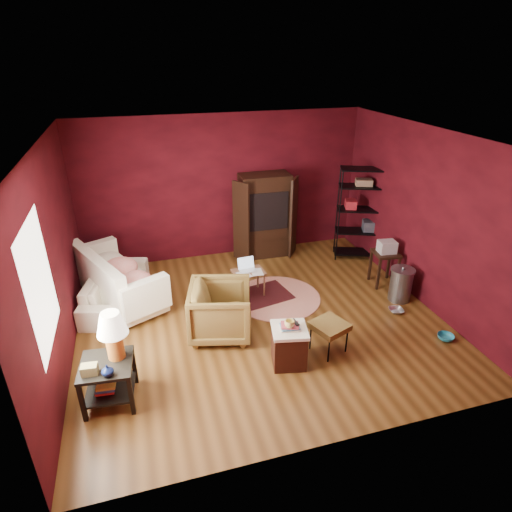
{
  "coord_description": "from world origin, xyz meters",
  "views": [
    {
      "loc": [
        -1.64,
        -5.4,
        3.85
      ],
      "look_at": [
        0.0,
        0.2,
        1.0
      ],
      "focal_mm": 30.0,
      "sensor_mm": 36.0,
      "label": 1
    }
  ],
  "objects_px": {
    "side_table": "(110,350)",
    "hamper": "(289,345)",
    "sofa": "(115,282)",
    "tv_armoire": "(265,214)",
    "laptop_desk": "(248,274)",
    "wire_shelving": "(361,210)",
    "armchair": "(221,308)"
  },
  "relations": [
    {
      "from": "tv_armoire",
      "to": "hamper",
      "type": "bearing_deg",
      "value": -100.58
    },
    {
      "from": "laptop_desk",
      "to": "wire_shelving",
      "type": "height_order",
      "value": "wire_shelving"
    },
    {
      "from": "laptop_desk",
      "to": "wire_shelving",
      "type": "xyz_separation_m",
      "value": [
        2.52,
        0.82,
        0.6
      ]
    },
    {
      "from": "armchair",
      "to": "wire_shelving",
      "type": "relative_size",
      "value": 0.49
    },
    {
      "from": "armchair",
      "to": "wire_shelving",
      "type": "height_order",
      "value": "wire_shelving"
    },
    {
      "from": "side_table",
      "to": "hamper",
      "type": "relative_size",
      "value": 1.83
    },
    {
      "from": "sofa",
      "to": "armchair",
      "type": "height_order",
      "value": "armchair"
    },
    {
      "from": "sofa",
      "to": "tv_armoire",
      "type": "height_order",
      "value": "tv_armoire"
    },
    {
      "from": "armchair",
      "to": "side_table",
      "type": "height_order",
      "value": "side_table"
    },
    {
      "from": "hamper",
      "to": "laptop_desk",
      "type": "bearing_deg",
      "value": 91.43
    },
    {
      "from": "sofa",
      "to": "wire_shelving",
      "type": "xyz_separation_m",
      "value": [
        4.7,
        0.41,
        0.65
      ]
    },
    {
      "from": "armchair",
      "to": "side_table",
      "type": "distance_m",
      "value": 1.76
    },
    {
      "from": "hamper",
      "to": "sofa",
      "type": "bearing_deg",
      "value": 134.2
    },
    {
      "from": "sofa",
      "to": "side_table",
      "type": "xyz_separation_m",
      "value": [
        0.01,
        -2.29,
        0.35
      ]
    },
    {
      "from": "hamper",
      "to": "laptop_desk",
      "type": "height_order",
      "value": "laptop_desk"
    },
    {
      "from": "hamper",
      "to": "tv_armoire",
      "type": "xyz_separation_m",
      "value": [
        0.7,
        3.34,
        0.58
      ]
    },
    {
      "from": "tv_armoire",
      "to": "wire_shelving",
      "type": "relative_size",
      "value": 0.91
    },
    {
      "from": "side_table",
      "to": "wire_shelving",
      "type": "distance_m",
      "value": 5.42
    },
    {
      "from": "side_table",
      "to": "tv_armoire",
      "type": "distance_m",
      "value": 4.44
    },
    {
      "from": "side_table",
      "to": "wire_shelving",
      "type": "xyz_separation_m",
      "value": [
        4.69,
        2.7,
        0.3
      ]
    },
    {
      "from": "side_table",
      "to": "hamper",
      "type": "distance_m",
      "value": 2.26
    },
    {
      "from": "side_table",
      "to": "tv_armoire",
      "type": "height_order",
      "value": "tv_armoire"
    },
    {
      "from": "side_table",
      "to": "armchair",
      "type": "bearing_deg",
      "value": 31.14
    },
    {
      "from": "side_table",
      "to": "laptop_desk",
      "type": "relative_size",
      "value": 1.79
    },
    {
      "from": "armchair",
      "to": "hamper",
      "type": "xyz_separation_m",
      "value": [
        0.73,
        -0.9,
        -0.15
      ]
    },
    {
      "from": "sofa",
      "to": "hamper",
      "type": "relative_size",
      "value": 2.85
    },
    {
      "from": "sofa",
      "to": "side_table",
      "type": "relative_size",
      "value": 1.56
    },
    {
      "from": "sofa",
      "to": "tv_armoire",
      "type": "xyz_separation_m",
      "value": [
        2.92,
        1.05,
        0.51
      ]
    },
    {
      "from": "hamper",
      "to": "laptop_desk",
      "type": "relative_size",
      "value": 0.98
    },
    {
      "from": "laptop_desk",
      "to": "wire_shelving",
      "type": "distance_m",
      "value": 2.72
    },
    {
      "from": "laptop_desk",
      "to": "wire_shelving",
      "type": "bearing_deg",
      "value": 13.34
    },
    {
      "from": "laptop_desk",
      "to": "tv_armoire",
      "type": "relative_size",
      "value": 0.39
    }
  ]
}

